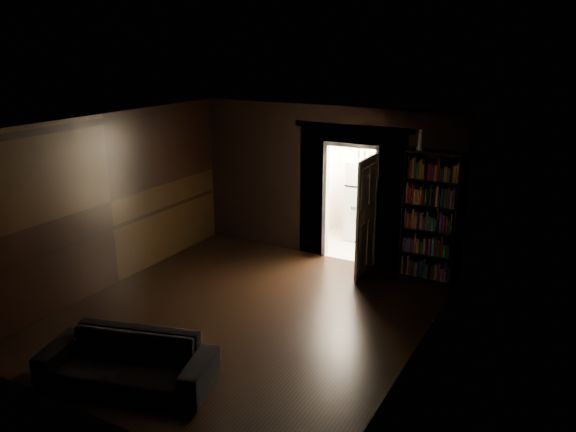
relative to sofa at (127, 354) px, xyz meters
name	(u,v)px	position (x,y,z in m)	size (l,w,h in m)	color
ground	(244,315)	(0.25, 2.10, -0.39)	(5.50, 5.50, 0.00)	black
room_walls	(279,188)	(0.24, 3.17, 1.29)	(5.02, 5.61, 2.84)	black
kitchen_alcove	(372,183)	(0.75, 5.97, 0.82)	(2.20, 1.80, 2.60)	beige
sofa	(127,354)	(0.00, 0.00, 0.00)	(2.02, 0.87, 0.78)	black
bookshelf	(430,218)	(2.25, 4.65, 0.71)	(0.90, 0.32, 2.20)	black
refrigerator	(368,200)	(0.62, 6.13, 0.44)	(0.74, 0.68, 1.65)	white
door	(366,217)	(1.23, 4.41, 0.64)	(0.85, 0.05, 2.05)	white
figurine	(420,140)	(2.00, 4.65, 1.98)	(0.11, 0.11, 0.33)	silver
bottles	(371,154)	(0.67, 6.02, 1.39)	(0.64, 0.08, 0.26)	black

